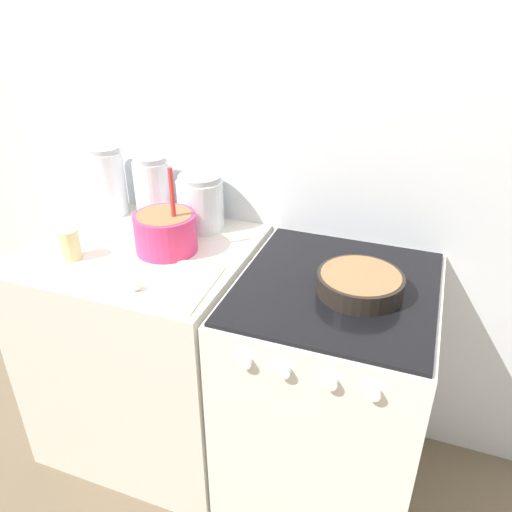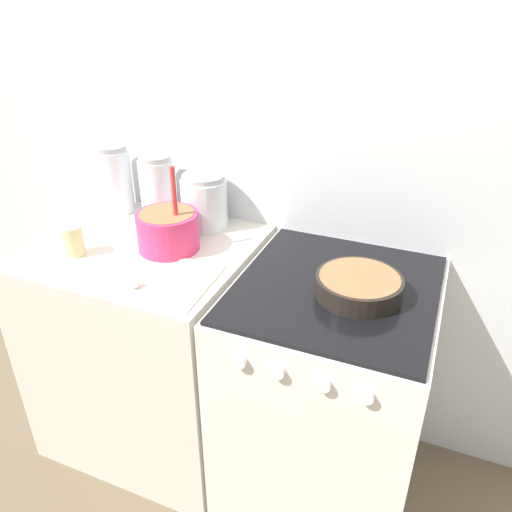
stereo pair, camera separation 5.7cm
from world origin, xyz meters
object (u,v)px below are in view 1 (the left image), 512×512
(mixing_bowl, at_px, (166,230))
(baking_pan, at_px, (360,283))
(storage_jar_left, at_px, (108,185))
(storage_jar_right, at_px, (201,206))
(stove, at_px, (327,391))
(tin_can, at_px, (70,244))
(storage_jar_middle, at_px, (153,194))

(mixing_bowl, relative_size, baking_pan, 1.17)
(storage_jar_left, height_order, storage_jar_right, storage_jar_left)
(mixing_bowl, height_order, baking_pan, mixing_bowl)
(storage_jar_right, bearing_deg, stove, -21.99)
(mixing_bowl, distance_m, tin_can, 0.32)
(storage_jar_middle, bearing_deg, baking_pan, -16.63)
(mixing_bowl, distance_m, baking_pan, 0.68)
(storage_jar_left, xyz_separation_m, storage_jar_right, (0.41, 0.00, -0.03))
(stove, relative_size, storage_jar_right, 4.29)
(mixing_bowl, bearing_deg, storage_jar_left, 150.61)
(stove, height_order, storage_jar_right, storage_jar_right)
(storage_jar_right, bearing_deg, tin_can, -129.09)
(baking_pan, xyz_separation_m, tin_can, (-0.95, -0.12, 0.02))
(storage_jar_left, relative_size, storage_jar_right, 1.32)
(storage_jar_left, distance_m, tin_can, 0.39)
(mixing_bowl, distance_m, storage_jar_middle, 0.27)
(stove, height_order, mixing_bowl, mixing_bowl)
(baking_pan, bearing_deg, mixing_bowl, 176.39)
(mixing_bowl, height_order, storage_jar_right, mixing_bowl)
(baking_pan, distance_m, storage_jar_middle, 0.89)
(stove, height_order, storage_jar_middle, storage_jar_middle)
(baking_pan, height_order, tin_can, tin_can)
(storage_jar_left, bearing_deg, storage_jar_middle, 0.00)
(stove, xyz_separation_m, baking_pan, (0.07, -0.02, 0.47))
(stove, xyz_separation_m, tin_can, (-0.88, -0.14, 0.49))
(stove, distance_m, baking_pan, 0.48)
(baking_pan, xyz_separation_m, storage_jar_middle, (-0.85, 0.25, 0.08))
(tin_can, bearing_deg, storage_jar_middle, 74.78)
(storage_jar_right, distance_m, tin_can, 0.48)
(storage_jar_left, bearing_deg, baking_pan, -13.55)
(stove, xyz_separation_m, storage_jar_right, (-0.57, 0.23, 0.53))
(baking_pan, distance_m, storage_jar_right, 0.70)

